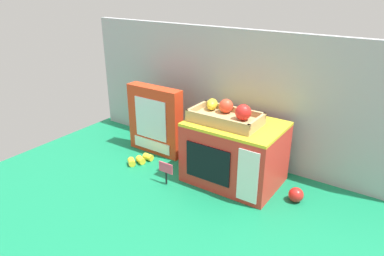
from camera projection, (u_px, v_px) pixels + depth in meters
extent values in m
plane|color=#147A4C|center=(205.00, 169.00, 1.63)|extent=(1.70, 1.70, 0.00)
cube|color=#A0A3A8|center=(229.00, 95.00, 1.67)|extent=(1.61, 0.03, 0.61)
cube|color=red|center=(235.00, 153.00, 1.50)|extent=(0.38, 0.28, 0.26)
cube|color=yellow|center=(236.00, 124.00, 1.45)|extent=(0.38, 0.28, 0.01)
cube|color=black|center=(208.00, 164.00, 1.41)|extent=(0.20, 0.01, 0.15)
cube|color=white|center=(248.00, 177.00, 1.32)|extent=(0.08, 0.01, 0.21)
cube|color=tan|center=(225.00, 120.00, 1.44)|extent=(0.29, 0.16, 0.02)
cube|color=tan|center=(216.00, 120.00, 1.38)|extent=(0.29, 0.01, 0.02)
cube|color=tan|center=(234.00, 109.00, 1.49)|extent=(0.29, 0.01, 0.02)
cube|color=tan|center=(197.00, 108.00, 1.51)|extent=(0.01, 0.16, 0.02)
cube|color=tan|center=(257.00, 121.00, 1.36)|extent=(0.01, 0.16, 0.02)
sphere|color=red|center=(243.00, 112.00, 1.40)|extent=(0.06, 0.06, 0.06)
ellipsoid|color=yellow|center=(212.00, 104.00, 1.52)|extent=(0.07, 0.09, 0.05)
sphere|color=#E04228|center=(226.00, 106.00, 1.47)|extent=(0.06, 0.06, 0.06)
cube|color=red|center=(155.00, 120.00, 1.74)|extent=(0.29, 0.07, 0.34)
cube|color=silver|center=(151.00, 119.00, 1.71)|extent=(0.19, 0.00, 0.20)
cube|color=white|center=(152.00, 145.00, 1.76)|extent=(0.22, 0.00, 0.05)
cylinder|color=black|center=(166.00, 178.00, 1.51)|extent=(0.01, 0.01, 0.06)
cube|color=#F44C6B|center=(166.00, 168.00, 1.49)|extent=(0.07, 0.00, 0.05)
cylinder|color=yellow|center=(132.00, 162.00, 1.66)|extent=(0.06, 0.05, 0.03)
cylinder|color=yellow|center=(141.00, 160.00, 1.68)|extent=(0.05, 0.05, 0.03)
cylinder|color=yellow|center=(148.00, 157.00, 1.71)|extent=(0.05, 0.03, 0.03)
sphere|color=red|center=(296.00, 195.00, 1.39)|extent=(0.06, 0.06, 0.06)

